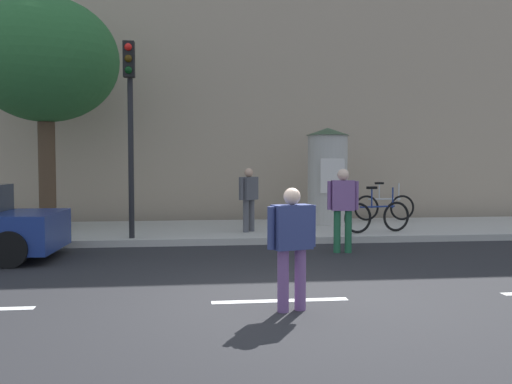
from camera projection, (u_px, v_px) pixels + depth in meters
ground_plane at (280, 301)px, 7.45m from camera, size 80.00×80.00×0.00m
sidewalk_curb at (236, 231)px, 14.39m from camera, size 36.00×4.00×0.15m
lane_markings at (280, 301)px, 7.45m from camera, size 25.80×0.16×0.01m
building_backdrop at (223, 75)px, 19.09m from camera, size 36.00×5.00×9.49m
traffic_light at (130, 107)px, 12.20m from camera, size 0.24×0.45×4.22m
poster_column at (327, 175)px, 15.26m from camera, size 1.17×1.17×2.57m
street_tree at (45, 61)px, 13.70m from camera, size 3.52×3.52×5.62m
pedestrian_in_dark_shirt at (343, 203)px, 11.35m from camera, size 0.62×0.30×1.68m
pedestrian_in_light_jacket at (291, 238)px, 6.93m from camera, size 0.63×0.48×1.51m
pedestrian_tallest at (249, 195)px, 13.54m from camera, size 0.49×0.50×1.52m
bicycle_leaning at (384, 207)px, 16.18m from camera, size 1.77×0.10×1.09m
bicycle_upright at (377, 216)px, 13.43m from camera, size 1.73×0.48×1.09m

